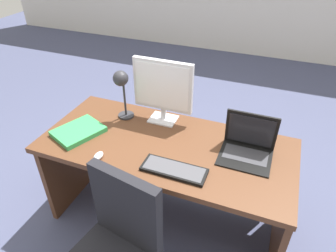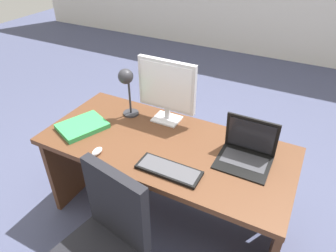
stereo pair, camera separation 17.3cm
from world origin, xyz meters
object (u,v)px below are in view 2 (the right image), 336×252
at_px(laptop, 248,147).
at_px(book, 82,126).
at_px(keyboard, 169,170).
at_px(desk, 169,163).
at_px(mouse, 97,151).
at_px(desk_lamp, 127,83).
at_px(monitor, 167,88).

relative_size(laptop, book, 0.83).
bearing_deg(keyboard, book, 171.36).
relative_size(desk, mouse, 19.59).
bearing_deg(mouse, book, 146.74).
height_order(desk_lamp, book, desk_lamp).
bearing_deg(monitor, book, -142.13).
bearing_deg(desk_lamp, laptop, -4.44).
xyz_separation_m(desk, desk_lamp, (-0.41, 0.14, 0.49)).
relative_size(mouse, book, 0.22).
distance_m(monitor, laptop, 0.69).
xyz_separation_m(laptop, desk_lamp, (-0.93, 0.07, 0.20)).
height_order(laptop, mouse, laptop).
height_order(laptop, keyboard, laptop).
relative_size(keyboard, desk_lamp, 1.03).
bearing_deg(desk_lamp, monitor, 15.66).
bearing_deg(mouse, laptop, 25.51).
bearing_deg(monitor, keyboard, -61.13).
height_order(monitor, book, monitor).
xyz_separation_m(keyboard, mouse, (-0.48, -0.07, 0.01)).
height_order(desk, mouse, mouse).
bearing_deg(desk, book, -165.21).
bearing_deg(laptop, monitor, 166.80).
height_order(monitor, mouse, monitor).
bearing_deg(monitor, desk_lamp, -164.34).
distance_m(desk, monitor, 0.54).
bearing_deg(book, keyboard, -8.64).
bearing_deg(desk_lamp, mouse, -81.36).
relative_size(laptop, keyboard, 0.82).
distance_m(monitor, mouse, 0.65).
bearing_deg(laptop, book, -168.67).
height_order(desk, keyboard, keyboard).
relative_size(desk_lamp, book, 0.99).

